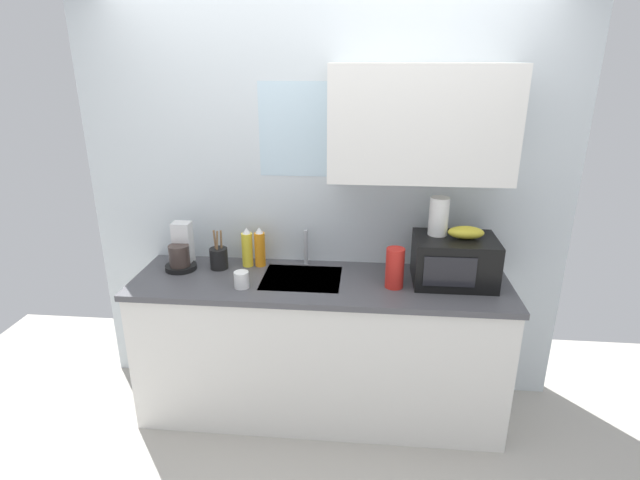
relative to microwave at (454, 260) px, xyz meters
name	(u,v)px	position (x,y,z in m)	size (l,w,h in m)	color
kitchen_wall_assembly	(343,190)	(-0.65, 0.26, 0.33)	(2.97, 0.42, 2.50)	silver
counter_unit	(320,345)	(-0.77, -0.05, -0.58)	(2.20, 0.63, 0.90)	white
sink_faucet	(306,247)	(-0.88, 0.19, -0.02)	(0.03, 0.03, 0.22)	#B2B5BA
microwave	(454,260)	(0.00, 0.00, 0.00)	(0.46, 0.35, 0.27)	black
banana_bunch	(466,232)	(0.05, 0.00, 0.17)	(0.20, 0.11, 0.07)	gold
paper_towel_roll	(439,216)	(-0.10, 0.05, 0.24)	(0.11, 0.11, 0.22)	white
coffee_maker	(181,252)	(-1.63, 0.06, -0.03)	(0.19, 0.21, 0.28)	black
dish_soap_bottle_orange	(260,248)	(-1.16, 0.14, -0.02)	(0.07, 0.07, 0.25)	orange
dish_soap_bottle_yellow	(247,248)	(-1.24, 0.13, -0.02)	(0.07, 0.07, 0.25)	yellow
cereal_canister	(395,268)	(-0.34, -0.10, -0.02)	(0.10, 0.10, 0.23)	red
mug_white	(242,280)	(-1.20, -0.19, -0.09)	(0.08, 0.08, 0.10)	white
utensil_crock	(219,258)	(-1.40, 0.07, -0.07)	(0.11, 0.11, 0.25)	black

